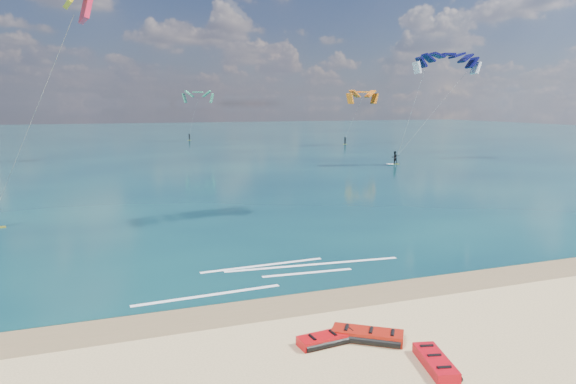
% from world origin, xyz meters
% --- Properties ---
extents(ground, '(320.00, 320.00, 0.00)m').
position_xyz_m(ground, '(0.00, 40.00, 0.00)').
color(ground, tan).
rests_on(ground, ground).
extents(wet_sand_strip, '(320.00, 2.40, 0.01)m').
position_xyz_m(wet_sand_strip, '(0.00, 3.00, 0.00)').
color(wet_sand_strip, brown).
rests_on(wet_sand_strip, ground).
extents(sea, '(320.00, 200.00, 0.04)m').
position_xyz_m(sea, '(0.00, 104.00, 0.02)').
color(sea, '#092532').
rests_on(sea, ground).
extents(packed_kite_left, '(2.52, 1.26, 0.37)m').
position_xyz_m(packed_kite_left, '(1.71, -0.57, 0.00)').
color(packed_kite_left, red).
rests_on(packed_kite_left, ground).
extents(packed_kite_mid, '(2.81, 2.43, 0.42)m').
position_xyz_m(packed_kite_mid, '(2.98, -0.84, 0.00)').
color(packed_kite_mid, '#AF190C').
rests_on(packed_kite_mid, ground).
extents(packed_kite_right, '(1.52, 2.46, 0.38)m').
position_xyz_m(packed_kite_right, '(4.09, -3.14, 0.00)').
color(packed_kite_right, red).
rests_on(packed_kite_right, ground).
extents(kitesurfer_far, '(11.96, 5.97, 15.68)m').
position_xyz_m(kitesurfer_far, '(33.37, 41.58, 8.15)').
color(kitesurfer_far, '#C2D820').
rests_on(kitesurfer_far, sea).
extents(shoreline_foam, '(13.39, 3.63, 0.01)m').
position_xyz_m(shoreline_foam, '(2.27, 6.80, 0.04)').
color(shoreline_foam, white).
rests_on(shoreline_foam, ground).
extents(distant_kites, '(89.11, 42.98, 13.91)m').
position_xyz_m(distant_kites, '(-6.24, 83.03, 5.67)').
color(distant_kites, '#28B0B1').
rests_on(distant_kites, ground).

